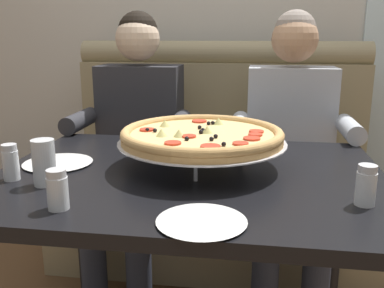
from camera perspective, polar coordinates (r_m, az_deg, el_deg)
booth_bench at (r=2.35m, az=3.16°, el=-4.72°), size 1.62×0.78×1.13m
dining_table at (r=1.40m, az=-0.38°, el=-7.17°), size 1.22×0.92×0.74m
diner_left at (r=2.08m, az=-7.50°, el=1.56°), size 0.54×0.64×1.27m
diner_right at (r=2.01m, az=12.97°, el=0.84°), size 0.54×0.64×1.27m
pizza at (r=1.40m, az=1.32°, el=1.07°), size 0.55×0.55×0.14m
shaker_oregano at (r=1.39m, az=-22.90°, el=-2.57°), size 0.05×0.05×0.11m
shaker_parmesan at (r=1.18m, az=22.04°, el=-5.45°), size 0.05×0.05×0.11m
shaker_pepper_flakes at (r=1.12m, az=-17.38°, el=-6.15°), size 0.05×0.05×0.10m
plate_near_left at (r=1.52m, az=-17.37°, el=-2.17°), size 0.23×0.23×0.02m
plate_near_right at (r=1.01m, az=1.27°, el=-9.92°), size 0.21×0.21×0.02m
drinking_glass at (r=1.31m, az=-19.00°, el=-2.60°), size 0.07×0.07×0.13m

